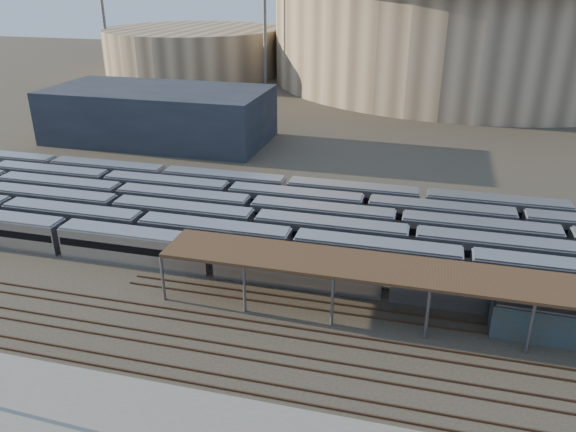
{
  "coord_description": "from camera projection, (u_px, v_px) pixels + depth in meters",
  "views": [
    {
      "loc": [
        16.38,
        -42.6,
        30.5
      ],
      "look_at": [
        2.1,
        12.0,
        5.82
      ],
      "focal_mm": 35.0,
      "sensor_mm": 36.0,
      "label": 1
    }
  ],
  "objects": [
    {
      "name": "ground",
      "position": [
        235.0,
        318.0,
        53.79
      ],
      "size": [
        420.0,
        420.0,
        0.0
      ],
      "primitive_type": "plane",
      "color": "#383026",
      "rests_on": "ground"
    },
    {
      "name": "apron",
      "position": [
        104.0,
        418.0,
        41.61
      ],
      "size": [
        50.0,
        9.0,
        0.2
      ],
      "primitive_type": "cube",
      "color": "gray",
      "rests_on": "ground"
    },
    {
      "name": "subway_trains",
      "position": [
        279.0,
        223.0,
        69.63
      ],
      "size": [
        126.42,
        23.9,
        3.6
      ],
      "color": "#B1B1B6",
      "rests_on": "ground"
    },
    {
      "name": "inspection_shed",
      "position": [
        480.0,
        282.0,
        50.23
      ],
      "size": [
        60.3,
        6.0,
        5.3
      ],
      "color": "#5D5C62",
      "rests_on": "ground"
    },
    {
      "name": "empty_tracks",
      "position": [
        216.0,
        348.0,
        49.32
      ],
      "size": [
        170.0,
        9.62,
        0.18
      ],
      "color": "#4C3323",
      "rests_on": "ground"
    },
    {
      "name": "stadium",
      "position": [
        473.0,
        23.0,
        165.48
      ],
      "size": [
        124.0,
        124.0,
        32.5
      ],
      "color": "tan",
      "rests_on": "ground"
    },
    {
      "name": "secondary_arena",
      "position": [
        194.0,
        51.0,
        180.12
      ],
      "size": [
        56.0,
        56.0,
        14.0
      ],
      "primitive_type": "cylinder",
      "color": "tan",
      "rests_on": "ground"
    },
    {
      "name": "service_building",
      "position": [
        159.0,
        115.0,
        108.65
      ],
      "size": [
        42.0,
        20.0,
        10.0
      ],
      "primitive_type": "cube",
      "color": "#1E232D",
      "rests_on": "ground"
    },
    {
      "name": "floodlight_0",
      "position": [
        265.0,
        11.0,
        149.97
      ],
      "size": [
        4.0,
        1.0,
        38.4
      ],
      "color": "#5D5C62",
      "rests_on": "ground"
    },
    {
      "name": "floodlight_1",
      "position": [
        102.0,
        6.0,
        171.58
      ],
      "size": [
        4.0,
        1.0,
        38.4
      ],
      "color": "#5D5C62",
      "rests_on": "ground"
    },
    {
      "name": "floodlight_3",
      "position": [
        364.0,
        3.0,
        189.65
      ],
      "size": [
        4.0,
        1.0,
        38.4
      ],
      "color": "#5D5C62",
      "rests_on": "ground"
    },
    {
      "name": "teal_boxcar",
      "position": [
        575.0,
        327.0,
        49.61
      ],
      "size": [
        14.23,
        3.13,
        3.3
      ],
      "primitive_type": "cube",
      "rotation": [
        0.0,
        0.0,
        -0.03
      ],
      "color": "#1F424E",
      "rests_on": "ground"
    }
  ]
}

